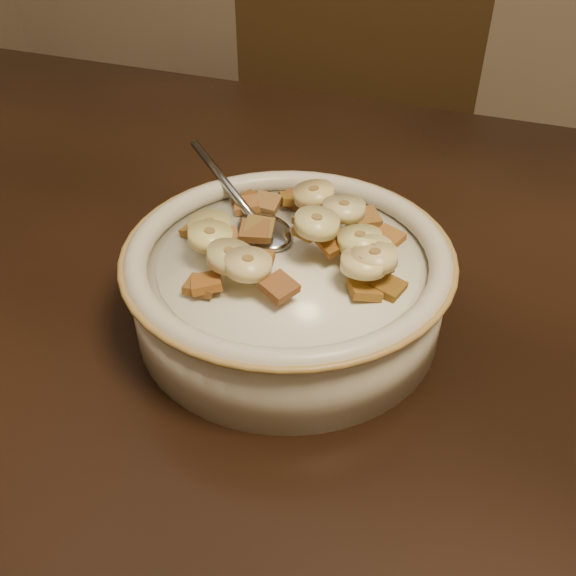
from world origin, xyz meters
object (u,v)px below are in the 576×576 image
(cereal_bowl, at_px, (288,291))
(table, at_px, (70,288))
(chair, at_px, (323,199))
(spoon, at_px, (264,232))

(cereal_bowl, bearing_deg, table, -178.61)
(table, bearing_deg, chair, 85.68)
(chair, relative_size, cereal_bowl, 4.39)
(table, relative_size, cereal_bowl, 6.18)
(chair, bearing_deg, table, -113.99)
(table, bearing_deg, spoon, 9.63)
(spoon, bearing_deg, table, -40.51)
(table, height_order, spoon, spoon)
(cereal_bowl, relative_size, spoon, 4.17)
(cereal_bowl, distance_m, spoon, 0.05)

